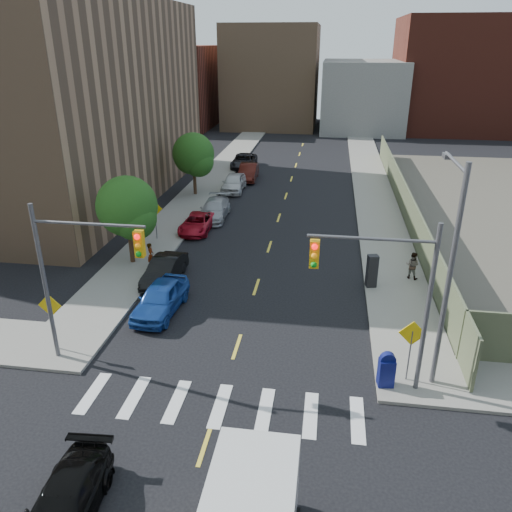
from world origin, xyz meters
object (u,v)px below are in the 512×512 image
(parked_car_blue, at_px, (161,298))
(pedestrian_west, at_px, (151,255))
(parked_car_white, at_px, (234,183))
(payphone, at_px, (372,271))
(black_sedan, at_px, (64,505))
(parked_car_red, at_px, (197,223))
(parked_car_maroon, at_px, (248,172))
(parked_car_grey, at_px, (244,161))
(mailbox, at_px, (387,370))
(parked_car_black, at_px, (165,270))
(pedestrian_east, at_px, (412,265))
(parked_car_silver, at_px, (214,209))

(parked_car_blue, relative_size, pedestrian_west, 2.91)
(parked_car_white, distance_m, payphone, 21.29)
(black_sedan, distance_m, payphone, 18.78)
(parked_car_red, bearing_deg, parked_car_maroon, 86.10)
(parked_car_grey, height_order, black_sedan, parked_car_grey)
(parked_car_grey, relative_size, pedestrian_west, 3.35)
(parked_car_maroon, distance_m, parked_car_grey, 5.19)
(parked_car_red, height_order, black_sedan, black_sedan)
(parked_car_white, relative_size, mailbox, 3.11)
(payphone, bearing_deg, mailbox, -103.07)
(black_sedan, bearing_deg, pedestrian_west, 97.43)
(parked_car_grey, xyz_separation_m, black_sedan, (2.30, -43.53, -0.10))
(parked_car_black, xyz_separation_m, parked_car_maroon, (1.08, 23.07, 0.09))
(pedestrian_east, bearing_deg, pedestrian_west, 27.42)
(parked_car_grey, height_order, mailbox, mailbox)
(parked_car_blue, height_order, pedestrian_east, pedestrian_east)
(parked_car_grey, bearing_deg, parked_car_black, -90.72)
(parked_car_red, bearing_deg, payphone, -31.23)
(parked_car_red, distance_m, black_sedan, 23.78)
(parked_car_red, distance_m, parked_car_grey, 19.87)
(parked_car_red, bearing_deg, pedestrian_west, -97.57)
(parked_car_blue, height_order, payphone, payphone)
(parked_car_red, height_order, pedestrian_east, pedestrian_east)
(parked_car_white, distance_m, pedestrian_east, 21.51)
(black_sedan, relative_size, pedestrian_west, 2.79)
(parked_car_blue, relative_size, pedestrian_east, 2.87)
(parked_car_black, distance_m, black_sedan, 15.57)
(parked_car_maroon, bearing_deg, parked_car_silver, -95.91)
(mailbox, xyz_separation_m, pedestrian_west, (-12.87, 9.34, 0.06))
(parked_car_white, bearing_deg, mailbox, -68.22)
(parked_car_blue, height_order, parked_car_grey, parked_car_blue)
(parked_car_blue, height_order, mailbox, mailbox)
(parked_car_black, distance_m, parked_car_silver, 11.22)
(parked_car_blue, distance_m, parked_car_silver, 14.66)
(parked_car_maroon, bearing_deg, mailbox, -73.68)
(parked_car_blue, height_order, parked_car_silver, parked_car_blue)
(parked_car_silver, relative_size, pedestrian_west, 3.15)
(black_sedan, distance_m, pedestrian_west, 17.13)
(parked_car_black, xyz_separation_m, parked_car_grey, (-0.22, 28.10, 0.04))
(parked_car_black, relative_size, mailbox, 2.81)
(parked_car_blue, bearing_deg, pedestrian_east, 26.91)
(parked_car_white, height_order, parked_car_grey, parked_car_white)
(parked_car_black, bearing_deg, pedestrian_west, 136.26)
(parked_car_silver, bearing_deg, parked_car_maroon, 84.92)
(parked_car_blue, bearing_deg, mailbox, -19.36)
(parked_car_grey, bearing_deg, parked_car_red, -91.18)
(parked_car_white, height_order, black_sedan, parked_car_white)
(mailbox, bearing_deg, parked_car_black, 137.83)
(parked_car_silver, height_order, pedestrian_east, pedestrian_east)
(parked_car_maroon, xyz_separation_m, pedestrian_east, (12.85, -20.92, 0.16))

